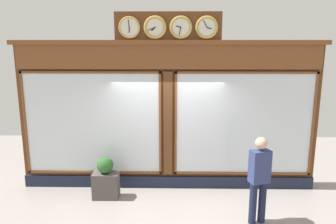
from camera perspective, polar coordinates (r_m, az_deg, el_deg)
name	(u,v)px	position (r m, az deg, el deg)	size (l,w,h in m)	color
shop_facade	(168,114)	(7.55, 0.02, -0.41)	(6.89, 0.42, 4.00)	#5B3319
pedestrian	(259,177)	(6.43, 15.51, -10.73)	(0.41, 0.32, 1.69)	#191E38
planter_box	(106,185)	(7.52, -10.69, -12.34)	(0.56, 0.36, 0.58)	#4C4742
planter_shrub	(105,165)	(7.34, -10.84, -9.04)	(0.36, 0.36, 0.36)	#285623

